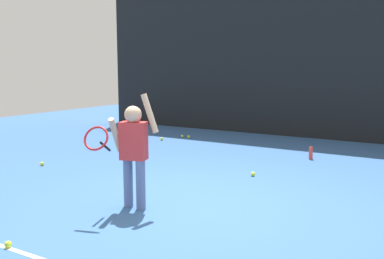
{
  "coord_description": "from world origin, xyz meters",
  "views": [
    {
      "loc": [
        2.57,
        -4.36,
        1.66
      ],
      "look_at": [
        -0.29,
        0.37,
        0.85
      ],
      "focal_mm": 40.87,
      "sensor_mm": 36.0,
      "label": 1
    }
  ],
  "objects_px": {
    "tennis_ball_2": "(189,137)",
    "tennis_ball_1": "(162,139)",
    "tennis_ball_0": "(42,164)",
    "tennis_ball_3": "(182,136)",
    "tennis_player": "(132,147)",
    "tennis_ball_5": "(8,244)",
    "water_bottle": "(311,153)",
    "tennis_ball_6": "(253,174)"
  },
  "relations": [
    {
      "from": "tennis_player",
      "to": "tennis_ball_6",
      "type": "height_order",
      "value": "tennis_player"
    },
    {
      "from": "tennis_ball_0",
      "to": "tennis_ball_6",
      "type": "relative_size",
      "value": 1.0
    },
    {
      "from": "tennis_ball_1",
      "to": "tennis_ball_5",
      "type": "height_order",
      "value": "same"
    },
    {
      "from": "water_bottle",
      "to": "tennis_ball_1",
      "type": "relative_size",
      "value": 3.33
    },
    {
      "from": "water_bottle",
      "to": "tennis_ball_6",
      "type": "bearing_deg",
      "value": -103.24
    },
    {
      "from": "tennis_ball_0",
      "to": "tennis_ball_6",
      "type": "xyz_separation_m",
      "value": [
        3.3,
        1.18,
        0.0
      ]
    },
    {
      "from": "tennis_ball_0",
      "to": "tennis_ball_5",
      "type": "distance_m",
      "value": 3.43
    },
    {
      "from": "water_bottle",
      "to": "tennis_ball_2",
      "type": "relative_size",
      "value": 3.33
    },
    {
      "from": "tennis_ball_1",
      "to": "tennis_player",
      "type": "bearing_deg",
      "value": -59.03
    },
    {
      "from": "tennis_ball_0",
      "to": "tennis_ball_1",
      "type": "relative_size",
      "value": 1.0
    },
    {
      "from": "tennis_player",
      "to": "water_bottle",
      "type": "xyz_separation_m",
      "value": [
        1.0,
        3.8,
        -0.62
      ]
    },
    {
      "from": "tennis_ball_2",
      "to": "tennis_ball_3",
      "type": "height_order",
      "value": "same"
    },
    {
      "from": "tennis_ball_6",
      "to": "tennis_ball_3",
      "type": "bearing_deg",
      "value": 138.91
    },
    {
      "from": "tennis_ball_0",
      "to": "tennis_ball_3",
      "type": "height_order",
      "value": "same"
    },
    {
      "from": "tennis_ball_5",
      "to": "tennis_player",
      "type": "bearing_deg",
      "value": 79.72
    },
    {
      "from": "tennis_player",
      "to": "tennis_ball_3",
      "type": "relative_size",
      "value": 20.46
    },
    {
      "from": "tennis_ball_5",
      "to": "tennis_ball_6",
      "type": "xyz_separation_m",
      "value": [
        0.88,
        3.61,
        0.0
      ]
    },
    {
      "from": "tennis_ball_5",
      "to": "tennis_ball_6",
      "type": "relative_size",
      "value": 1.0
    },
    {
      "from": "tennis_ball_2",
      "to": "tennis_ball_3",
      "type": "relative_size",
      "value": 1.0
    },
    {
      "from": "tennis_player",
      "to": "water_bottle",
      "type": "relative_size",
      "value": 6.14
    },
    {
      "from": "tennis_player",
      "to": "tennis_ball_5",
      "type": "distance_m",
      "value": 1.66
    },
    {
      "from": "tennis_ball_2",
      "to": "tennis_ball_5",
      "type": "bearing_deg",
      "value": -73.6
    },
    {
      "from": "tennis_ball_3",
      "to": "tennis_ball_6",
      "type": "distance_m",
      "value": 3.78
    },
    {
      "from": "tennis_player",
      "to": "tennis_ball_6",
      "type": "xyz_separation_m",
      "value": [
        0.61,
        2.12,
        -0.69
      ]
    },
    {
      "from": "tennis_ball_6",
      "to": "water_bottle",
      "type": "bearing_deg",
      "value": 76.76
    },
    {
      "from": "tennis_player",
      "to": "tennis_ball_0",
      "type": "height_order",
      "value": "tennis_player"
    },
    {
      "from": "tennis_ball_1",
      "to": "tennis_ball_3",
      "type": "bearing_deg",
      "value": 71.81
    },
    {
      "from": "tennis_ball_0",
      "to": "tennis_ball_2",
      "type": "relative_size",
      "value": 1.0
    },
    {
      "from": "tennis_ball_2",
      "to": "tennis_ball_1",
      "type": "bearing_deg",
      "value": -122.4
    },
    {
      "from": "tennis_ball_1",
      "to": "tennis_ball_3",
      "type": "xyz_separation_m",
      "value": [
        0.18,
        0.56,
        0.0
      ]
    },
    {
      "from": "tennis_ball_0",
      "to": "tennis_ball_1",
      "type": "bearing_deg",
      "value": 85.0
    },
    {
      "from": "water_bottle",
      "to": "tennis_ball_5",
      "type": "xyz_separation_m",
      "value": [
        -1.27,
        -5.29,
        -0.08
      ]
    },
    {
      "from": "tennis_ball_0",
      "to": "tennis_ball_5",
      "type": "xyz_separation_m",
      "value": [
        2.43,
        -2.43,
        0.0
      ]
    },
    {
      "from": "tennis_ball_2",
      "to": "tennis_ball_3",
      "type": "bearing_deg",
      "value": -178.18
    },
    {
      "from": "tennis_ball_6",
      "to": "tennis_ball_5",
      "type": "bearing_deg",
      "value": -103.67
    },
    {
      "from": "tennis_ball_0",
      "to": "tennis_ball_3",
      "type": "bearing_deg",
      "value": 82.9
    },
    {
      "from": "tennis_ball_3",
      "to": "tennis_ball_5",
      "type": "bearing_deg",
      "value": -72.08
    },
    {
      "from": "tennis_player",
      "to": "tennis_ball_2",
      "type": "xyz_separation_m",
      "value": [
        -2.06,
        4.61,
        -0.69
      ]
    },
    {
      "from": "tennis_ball_1",
      "to": "tennis_ball_2",
      "type": "relative_size",
      "value": 1.0
    },
    {
      "from": "tennis_ball_3",
      "to": "tennis_ball_1",
      "type": "bearing_deg",
      "value": -108.19
    },
    {
      "from": "tennis_ball_5",
      "to": "tennis_ball_6",
      "type": "height_order",
      "value": "same"
    },
    {
      "from": "tennis_ball_2",
      "to": "tennis_ball_6",
      "type": "relative_size",
      "value": 1.0
    }
  ]
}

